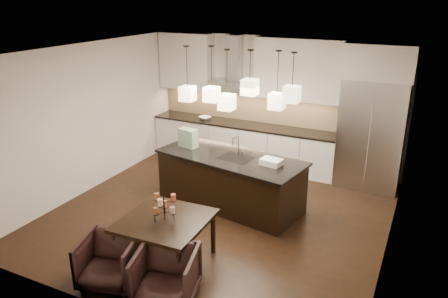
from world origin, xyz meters
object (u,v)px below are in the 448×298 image
at_px(island_body, 230,182).
at_px(armchair_left, 110,260).
at_px(refrigerator, 371,134).
at_px(dining_table, 166,241).
at_px(armchair_right, 166,276).

xyz_separation_m(island_body, armchair_left, (-0.46, -2.76, -0.11)).
relative_size(refrigerator, island_body, 0.84).
height_order(refrigerator, island_body, refrigerator).
bearing_deg(dining_table, refrigerator, 59.69).
bearing_deg(dining_table, island_body, 86.63).
distance_m(island_body, dining_table, 2.05).
distance_m(armchair_left, armchair_right, 0.86).
xyz_separation_m(dining_table, armchair_left, (-0.41, -0.71, -0.01)).
xyz_separation_m(refrigerator, armchair_right, (-1.69, -4.66, -0.73)).
bearing_deg(island_body, refrigerator, 52.51).
bearing_deg(dining_table, armchair_right, -58.76).
height_order(island_body, dining_table, island_body).
relative_size(refrigerator, armchair_left, 2.90).
bearing_deg(armchair_right, dining_table, 107.73).
distance_m(refrigerator, armchair_right, 5.01).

